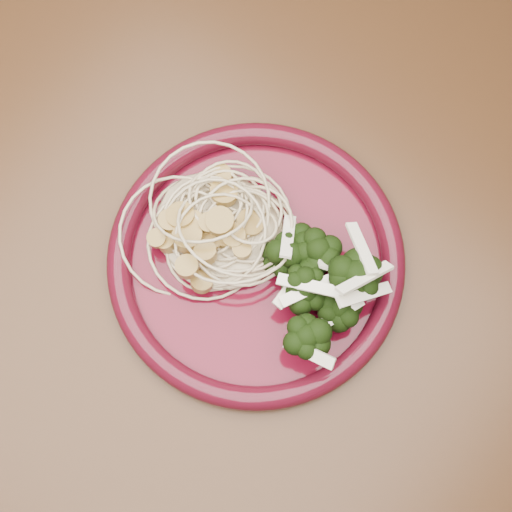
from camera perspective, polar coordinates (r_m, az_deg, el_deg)
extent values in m
plane|color=#51311C|center=(1.34, 1.27, -11.41)|extent=(3.50, 3.50, 0.00)
cube|color=#472814|center=(0.61, 2.72, -5.38)|extent=(1.20, 0.80, 0.04)
cylinder|color=#500817|center=(0.60, 0.00, -0.47)|extent=(0.25, 0.25, 0.01)
torus|color=#500B19|center=(0.59, 0.00, -0.25)|extent=(0.26, 0.26, 0.02)
ellipsoid|color=beige|center=(0.60, -2.95, 2.43)|extent=(0.12, 0.11, 0.03)
ellipsoid|color=black|center=(0.57, 3.77, -2.94)|extent=(0.08, 0.13, 0.04)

